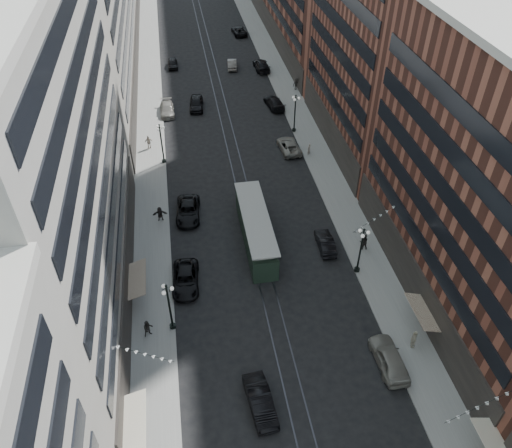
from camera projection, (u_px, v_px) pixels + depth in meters
ground at (230, 137)px, 69.71m from camera, size 220.00×220.00×0.00m
sidewalk_west at (150, 110)px, 75.76m from camera, size 4.00×180.00×0.15m
sidewalk_east at (291, 99)px, 78.56m from camera, size 4.00×180.00×0.15m
rail_west at (217, 105)px, 77.12m from camera, size 0.12×180.00×0.02m
rail_east at (226, 104)px, 77.29m from camera, size 0.12×180.00×0.02m
building_west_mid at (48, 176)px, 38.20m from camera, size 8.00×36.00×28.00m
building_east_mid at (485, 191)px, 40.07m from camera, size 8.00×30.00×24.00m
lamppost_sw_far at (169, 305)px, 42.51m from camera, size 1.03×1.14×5.52m
lamppost_sw_mid at (161, 142)px, 62.78m from camera, size 1.03×1.14×5.52m
lamppost_se_far at (361, 249)px, 47.85m from camera, size 1.03×1.14×5.52m
lamppost_se_mid at (295, 112)px, 68.87m from camera, size 1.03×1.14×5.52m
streetcar at (256, 230)px, 52.27m from camera, size 2.74×12.38×3.42m
car_2 at (186, 279)px, 48.04m from camera, size 2.88×5.56×1.50m
car_4 at (389, 358)px, 41.08m from camera, size 2.11×5.15×1.75m
car_5 at (260, 401)px, 38.23m from camera, size 2.23×5.04×1.61m
pedestrian_2 at (148, 328)px, 43.21m from camera, size 0.97×0.73×1.79m
pedestrian_4 at (414, 339)px, 42.24m from camera, size 0.90×1.25×1.95m
car_7 at (188, 211)px, 56.01m from camera, size 3.06×5.78×1.55m
car_8 at (167, 109)px, 74.52m from camera, size 2.10×5.03×1.45m
car_9 at (173, 64)px, 87.47m from camera, size 1.68×4.09×1.39m
car_10 at (325, 243)px, 52.07m from camera, size 1.66×4.35×1.41m
car_11 at (289, 146)px, 66.64m from camera, size 2.79×5.36×1.44m
car_12 at (261, 65)px, 86.66m from camera, size 2.47×5.73×1.64m
car_13 at (196, 103)px, 75.68m from camera, size 2.50×5.17×1.70m
car_14 at (232, 64)px, 87.24m from camera, size 2.06×4.60×1.47m
pedestrian_5 at (160, 214)px, 55.21m from camera, size 1.62×0.47×1.74m
pedestrian_6 at (149, 142)px, 66.66m from camera, size 1.14×0.61×1.87m
pedestrian_7 at (364, 242)px, 51.63m from camera, size 0.96×0.63×1.84m
pedestrian_8 at (309, 149)px, 65.59m from camera, size 0.68×0.66×1.58m
pedestrian_9 at (296, 84)px, 80.31m from camera, size 1.31×0.87×1.87m
car_extra_0 at (274, 102)px, 76.06m from camera, size 2.86×5.56×1.54m
car_extra_1 at (239, 31)px, 99.76m from camera, size 2.92×5.51×1.48m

